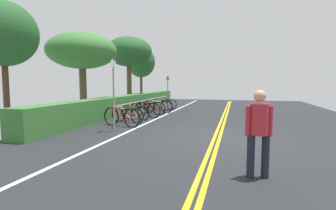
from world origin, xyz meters
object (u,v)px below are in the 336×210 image
bicycle_3 (145,110)px  bicycle_7 (163,104)px  tree_mid (82,51)px  bicycle_5 (158,107)px  tree_near_left (3,34)px  bike_rack (147,104)px  bicycle_0 (121,117)px  bicycle_1 (128,115)px  pedestrian (259,128)px  bicycle_2 (135,113)px  tree_far_right (129,52)px  sign_post_far (168,89)px  tree_extra (141,62)px  bicycle_6 (158,105)px  sign_post_near (114,88)px  bicycle_4 (150,108)px

bicycle_3 → bicycle_7: size_ratio=1.04×
bicycle_3 → tree_mid: (-0.55, 3.15, 2.92)m
bicycle_5 → bicycle_7: bearing=6.4°
tree_near_left → tree_mid: 4.18m
bike_rack → bicycle_0: size_ratio=4.29×
tree_mid → tree_near_left: bearing=174.4°
bicycle_1 → pedestrian: (-5.39, -4.97, 0.60)m
bicycle_2 → tree_far_right: size_ratio=0.34×
bike_rack → bicycle_3: size_ratio=4.28×
sign_post_far → tree_extra: tree_extra is taller
bicycle_0 → tree_extra: 11.71m
bicycle_6 → sign_post_far: bearing=-2.1°
bicycle_0 → bicycle_3: size_ratio=1.00×
bicycle_1 → sign_post_near: bearing=-169.7°
bicycle_0 → sign_post_far: size_ratio=0.81×
pedestrian → tree_far_right: (11.33, 7.47, 2.84)m
bicycle_0 → bicycle_7: 6.51m
bike_rack → bicycle_1: 2.34m
bicycle_1 → bicycle_6: size_ratio=0.97×
tree_near_left → tree_extra: 12.74m
tree_near_left → bicycle_1: bearing=-49.9°
bicycle_1 → bicycle_4: (2.76, -0.09, 0.03)m
bicycle_1 → tree_far_right: tree_far_right is taller
sign_post_far → tree_mid: size_ratio=0.51×
bicycle_3 → sign_post_far: sign_post_far is taller
tree_extra → bicycle_4: bearing=-155.6°
bicycle_2 → bicycle_7: size_ratio=0.95×
bike_rack → tree_mid: (-1.04, 3.10, 2.66)m
bicycle_4 → sign_post_far: (3.79, 0.04, 0.96)m
bicycle_0 → bicycle_4: size_ratio=1.03×
bicycle_3 → sign_post_far: (4.73, 0.09, 0.94)m
bike_rack → sign_post_far: 4.29m
bicycle_7 → sign_post_near: bearing=-177.5°
bicycle_5 → tree_extra: (6.16, 3.37, 3.05)m
bicycle_4 → tree_extra: tree_extra is taller
bicycle_6 → bicycle_7: size_ratio=0.99×
bike_rack → bicycle_2: bike_rack is taller
bicycle_5 → bicycle_6: bicycle_5 is taller
tree_mid → bicycle_7: bearing=-35.5°
bicycle_0 → bicycle_1: bicycle_0 is taller
bicycle_3 → sign_post_far: size_ratio=0.81×
bicycle_1 → sign_post_near: 2.34m
bicycle_1 → bicycle_6: bearing=0.2°
bike_rack → bicycle_0: bearing=-178.9°
pedestrian → tree_near_left: tree_near_left is taller
bike_rack → bicycle_3: bearing=-174.7°
tree_near_left → bicycle_0: bearing=-61.9°
bicycle_1 → tree_near_left: tree_near_left is taller
bicycle_2 → bicycle_4: size_ratio=0.94×
bicycle_4 → bicycle_5: 0.94m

